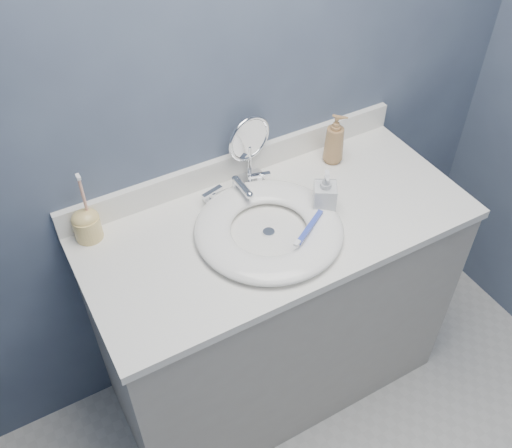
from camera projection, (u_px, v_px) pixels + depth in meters
back_wall at (234, 90)px, 1.71m from camera, size 2.20×0.02×2.40m
vanity_cabinet at (275, 312)px, 2.08m from camera, size 1.20×0.55×0.85m
countertop at (278, 225)px, 1.77m from camera, size 1.22×0.57×0.03m
backsplash at (238, 164)px, 1.89m from camera, size 1.22×0.02×0.09m
basin at (269, 229)px, 1.71m from camera, size 0.45×0.45×0.04m
drain at (269, 232)px, 1.72m from camera, size 0.04×0.04×0.01m
faucet at (238, 189)px, 1.83m from camera, size 0.25×0.13×0.07m
makeup_mirror at (249, 146)px, 1.82m from camera, size 0.16×0.09×0.24m
soap_bottle_amber at (335, 139)px, 1.92m from camera, size 0.10×0.10×0.18m
soap_bottle_clear at (325, 193)px, 1.74m from camera, size 0.10×0.10×0.15m
toothbrush_holder at (87, 224)px, 1.67m from camera, size 0.08×0.08×0.24m
toothbrush_lying at (309, 228)px, 1.67m from camera, size 0.16×0.10×0.02m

